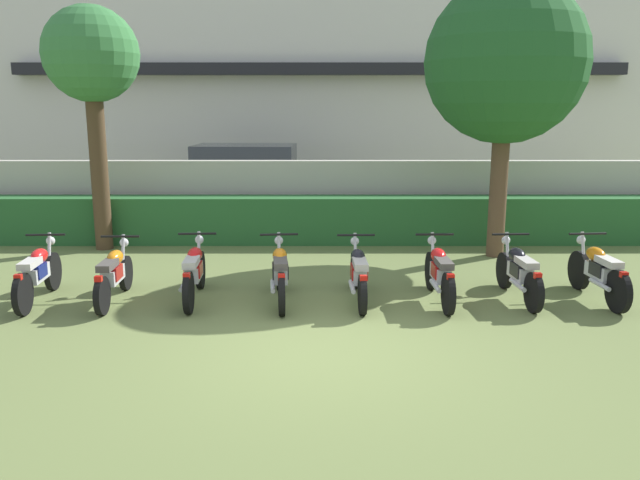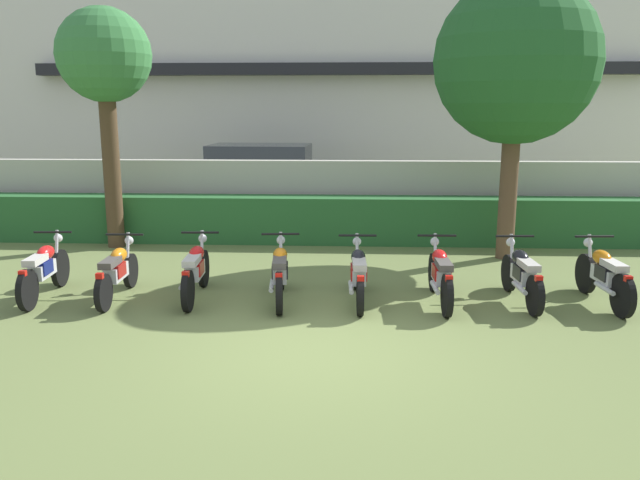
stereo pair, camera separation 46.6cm
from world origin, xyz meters
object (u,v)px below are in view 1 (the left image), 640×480
Objects in this scene: motorcycle_in_row_4 at (359,273)px; motorcycle_in_row_1 at (114,274)px; motorcycle_in_row_2 at (195,272)px; motorcycle_in_row_7 at (599,272)px; tree_far_side at (507,63)px; motorcycle_in_row_6 at (520,272)px; motorcycle_in_row_3 at (281,273)px; tree_near_inspector at (92,61)px; parked_car at (252,180)px; motorcycle_in_row_5 at (440,273)px; motorcycle_in_row_0 at (38,273)px.

motorcycle_in_row_1 is at bearing 88.88° from motorcycle_in_row_4.
motorcycle_in_row_7 is (6.18, -0.02, 0.01)m from motorcycle_in_row_2.
motorcycle_in_row_6 is (-0.43, -2.92, -3.27)m from tree_far_side.
motorcycle_in_row_1 is at bearing 85.09° from motorcycle_in_row_3.
tree_near_inspector reaches higher than motorcycle_in_row_3.
parked_car is at bearing 33.69° from motorcycle_in_row_7.
motorcycle_in_row_5 is at bearing -94.11° from motorcycle_in_row_2.
parked_car is at bearing 15.35° from motorcycle_in_row_4.
tree_far_side is (8.00, -0.64, -0.09)m from tree_near_inspector.
tree_near_inspector reaches higher than motorcycle_in_row_5.
tree_near_inspector is at bearing 18.76° from motorcycle_in_row_1.
motorcycle_in_row_3 is 1.00× the size of motorcycle_in_row_4.
tree_near_inspector is at bearing 32.79° from motorcycle_in_row_2.
motorcycle_in_row_5 is (3.74, -0.07, 0.00)m from motorcycle_in_row_2.
tree_near_inspector is 4.97m from motorcycle_in_row_0.
motorcycle_in_row_3 is at bearing 88.98° from motorcycle_in_row_5.
motorcycle_in_row_6 is (2.47, 0.06, 0.01)m from motorcycle_in_row_4.
motorcycle_in_row_6 is at bearing -87.20° from motorcycle_in_row_5.
parked_car is at bearing -20.84° from motorcycle_in_row_0.
parked_car is at bearing 28.79° from motorcycle_in_row_6.
motorcycle_in_row_2 is at bearing 86.08° from motorcycle_in_row_7.
motorcycle_in_row_2 is at bearing -87.55° from parked_car.
motorcycle_in_row_3 reaches higher than motorcycle_in_row_6.
motorcycle_in_row_0 is 1.04× the size of motorcycle_in_row_1.
motorcycle_in_row_7 is at bearing -91.35° from motorcycle_in_row_1.
motorcycle_in_row_1 is 0.96× the size of motorcycle_in_row_2.
motorcycle_in_row_5 is 1.03× the size of motorcycle_in_row_7.
motorcycle_in_row_5 is (4.95, 0.01, 0.02)m from motorcycle_in_row_1.
parked_car reaches higher than motorcycle_in_row_6.
motorcycle_in_row_1 is (-1.23, -8.11, -0.50)m from parked_car.
motorcycle_in_row_2 is 1.00× the size of motorcycle_in_row_3.
motorcycle_in_row_2 is (-0.02, -8.02, -0.49)m from parked_car.
tree_far_side is at bearing -67.36° from motorcycle_in_row_1.
tree_far_side reaches higher than motorcycle_in_row_5.
motorcycle_in_row_6 is at bearing -25.18° from tree_near_inspector.
motorcycle_in_row_5 is 1.03× the size of motorcycle_in_row_6.
motorcycle_in_row_4 is at bearing -93.29° from motorcycle_in_row_3.
parked_car is 2.47× the size of motorcycle_in_row_6.
tree_near_inspector is 9.01m from motorcycle_in_row_6.
motorcycle_in_row_0 is 1.00× the size of motorcycle_in_row_4.
motorcycle_in_row_4 is at bearing -93.85° from motorcycle_in_row_0.
tree_far_side reaches higher than motorcycle_in_row_3.
motorcycle_in_row_0 is at bearing 89.08° from motorcycle_in_row_2.
motorcycle_in_row_4 is 1.03× the size of motorcycle_in_row_6.
tree_far_side is 2.76× the size of motorcycle_in_row_3.
motorcycle_in_row_3 is at bearing -91.69° from motorcycle_in_row_1.
motorcycle_in_row_0 reaches higher than motorcycle_in_row_1.
motorcycle_in_row_6 is at bearing -98.48° from tree_far_side.
motorcycle_in_row_7 is (8.77, -3.59, -3.35)m from tree_near_inspector.
motorcycle_in_row_0 is 1.03× the size of motorcycle_in_row_6.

